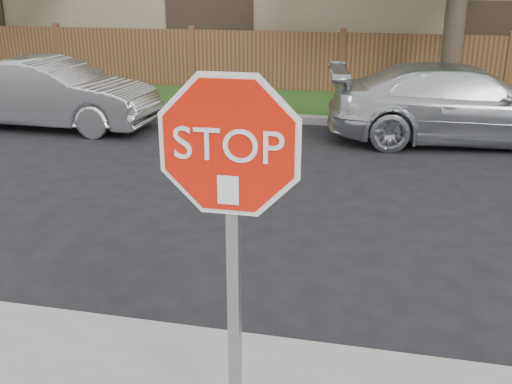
# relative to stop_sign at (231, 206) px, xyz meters

# --- Properties ---
(ground) EXTENTS (90.00, 90.00, 0.00)m
(ground) POSITION_rel_stop_sign_xyz_m (-0.54, 1.48, -1.83)
(ground) COLOR black
(ground) RESTS_ON ground
(far_curb) EXTENTS (70.00, 0.30, 0.15)m
(far_curb) POSITION_rel_stop_sign_xyz_m (-0.54, 9.63, -1.75)
(far_curb) COLOR gray
(far_curb) RESTS_ON ground
(grass_strip) EXTENTS (70.00, 3.00, 0.12)m
(grass_strip) POSITION_rel_stop_sign_xyz_m (-0.54, 11.28, -1.77)
(grass_strip) COLOR #1E4714
(grass_strip) RESTS_ON ground
(fence) EXTENTS (70.00, 0.12, 1.60)m
(fence) POSITION_rel_stop_sign_xyz_m (-0.54, 12.88, -1.03)
(fence) COLOR #4F2F1C
(fence) RESTS_ON ground
(stop_sign) EXTENTS (1.01, 0.13, 2.55)m
(stop_sign) POSITION_rel_stop_sign_xyz_m (0.00, 0.00, 0.00)
(stop_sign) COLOR gray
(stop_sign) RESTS_ON sidewalk_near
(sedan_left) EXTENTS (4.29, 1.55, 1.41)m
(sedan_left) POSITION_rel_stop_sign_xyz_m (-5.95, 8.10, -1.13)
(sedan_left) COLOR #A2A2A6
(sedan_left) RESTS_ON ground
(sedan_right) EXTENTS (5.14, 2.67, 1.42)m
(sedan_right) POSITION_rel_stop_sign_xyz_m (2.04, 8.77, -1.12)
(sedan_right) COLOR silver
(sedan_right) RESTS_ON ground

